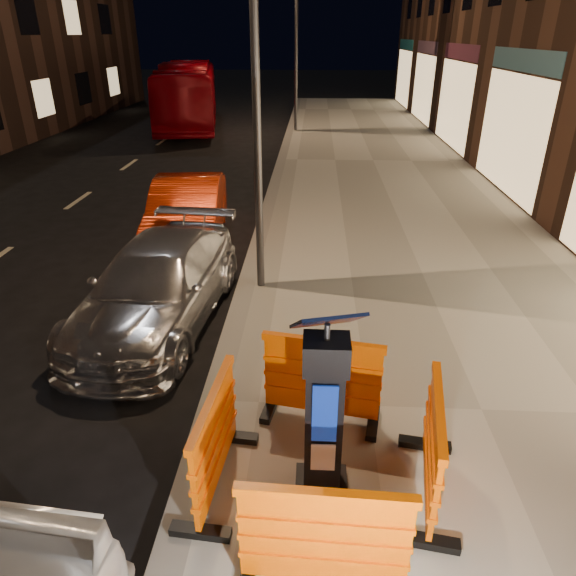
# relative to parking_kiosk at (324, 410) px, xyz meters

# --- Properties ---
(ground_plane) EXTENTS (120.00, 120.00, 0.00)m
(ground_plane) POSITION_rel_parking_kiosk_xyz_m (-1.22, 1.17, -1.04)
(ground_plane) COLOR black
(ground_plane) RESTS_ON ground
(sidewalk) EXTENTS (6.00, 60.00, 0.15)m
(sidewalk) POSITION_rel_parking_kiosk_xyz_m (1.78, 1.17, -0.96)
(sidewalk) COLOR #9A978C
(sidewalk) RESTS_ON ground
(kerb) EXTENTS (0.30, 60.00, 0.15)m
(kerb) POSITION_rel_parking_kiosk_xyz_m (-1.22, 1.17, -0.96)
(kerb) COLOR slate
(kerb) RESTS_ON ground
(parking_kiosk) EXTENTS (0.63, 0.63, 1.78)m
(parking_kiosk) POSITION_rel_parking_kiosk_xyz_m (0.00, 0.00, 0.00)
(parking_kiosk) COLOR black
(parking_kiosk) RESTS_ON sidewalk
(barrier_front) EXTENTS (1.29, 0.58, 0.99)m
(barrier_front) POSITION_rel_parking_kiosk_xyz_m (0.00, -0.95, -0.39)
(barrier_front) COLOR #F95B00
(barrier_front) RESTS_ON sidewalk
(barrier_back) EXTENTS (1.35, 0.74, 0.99)m
(barrier_back) POSITION_rel_parking_kiosk_xyz_m (0.00, 0.95, -0.39)
(barrier_back) COLOR #F95B00
(barrier_back) RESTS_ON sidewalk
(barrier_kerbside) EXTENTS (0.64, 1.32, 0.99)m
(barrier_kerbside) POSITION_rel_parking_kiosk_xyz_m (-0.95, 0.00, -0.39)
(barrier_kerbside) COLOR #F95B00
(barrier_kerbside) RESTS_ON sidewalk
(barrier_bldgside) EXTENTS (0.72, 1.34, 0.99)m
(barrier_bldgside) POSITION_rel_parking_kiosk_xyz_m (0.95, 0.00, -0.39)
(barrier_bldgside) COLOR #F95B00
(barrier_bldgside) RESTS_ON sidewalk
(car_silver) EXTENTS (2.05, 4.22, 1.18)m
(car_silver) POSITION_rel_parking_kiosk_xyz_m (-2.37, 3.17, -1.04)
(car_silver) COLOR silver
(car_silver) RESTS_ON ground
(car_red) EXTENTS (1.72, 3.96, 1.27)m
(car_red) POSITION_rel_parking_kiosk_xyz_m (-2.68, 6.46, -1.04)
(car_red) COLOR #AB2509
(car_red) RESTS_ON ground
(bus_doubledecker) EXTENTS (3.94, 10.06, 2.73)m
(bus_doubledecker) POSITION_rel_parking_kiosk_xyz_m (-5.92, 20.97, -1.04)
(bus_doubledecker) COLOR maroon
(bus_doubledecker) RESTS_ON ground
(street_lamp_mid) EXTENTS (0.12, 0.12, 6.00)m
(street_lamp_mid) POSITION_rel_parking_kiosk_xyz_m (-0.97, 4.17, 2.11)
(street_lamp_mid) COLOR #3F3F44
(street_lamp_mid) RESTS_ON sidewalk
(street_lamp_far) EXTENTS (0.12, 0.12, 6.00)m
(street_lamp_far) POSITION_rel_parking_kiosk_xyz_m (-0.97, 19.17, 2.11)
(street_lamp_far) COLOR #3F3F44
(street_lamp_far) RESTS_ON sidewalk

